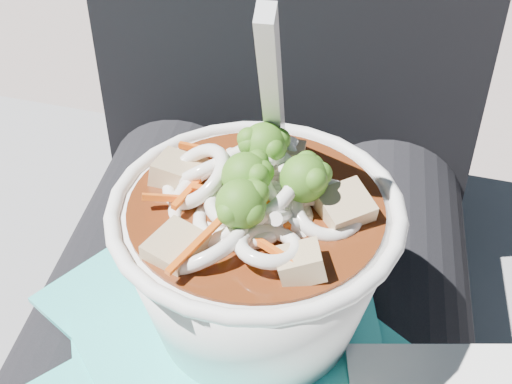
# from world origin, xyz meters

# --- Properties ---
(person_body) EXTENTS (0.34, 0.94, 0.97)m
(person_body) POSITION_xyz_m (-0.00, 0.09, 0.53)
(person_body) COLOR black
(person_body) RESTS_ON ground
(udon_bowl) EXTENTS (0.18, 0.18, 0.21)m
(udon_bowl) POSITION_xyz_m (0.01, -0.00, 0.64)
(udon_bowl) COLOR white
(udon_bowl) RESTS_ON plastic_bag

